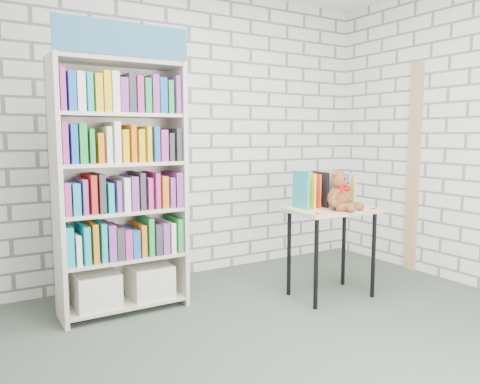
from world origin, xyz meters
TOP-DOWN VIEW (x-y plane):
  - ground at (0.00, 0.00)m, footprint 4.50×4.50m
  - room_shell at (0.00, 0.00)m, footprint 4.52×4.02m
  - bookshelf at (-0.67, 1.36)m, footprint 0.97×0.38m
  - display_table at (0.96, 0.75)m, footprint 0.74×0.54m
  - table_books at (0.96, 0.87)m, footprint 0.51×0.25m
  - teddy_bear at (0.95, 0.65)m, footprint 0.29×0.29m
  - door_trim at (2.23, 0.95)m, footprint 0.05×0.12m

SIDE VIEW (x-z plane):
  - ground at x=0.00m, z-range 0.00..0.00m
  - display_table at x=0.96m, z-range 0.28..1.04m
  - teddy_bear at x=0.95m, z-range 0.74..1.06m
  - table_books at x=0.96m, z-range 0.77..1.06m
  - bookshelf at x=-0.67m, z-range -0.10..2.08m
  - door_trim at x=2.23m, z-range 0.00..2.10m
  - room_shell at x=0.00m, z-range 0.38..3.19m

